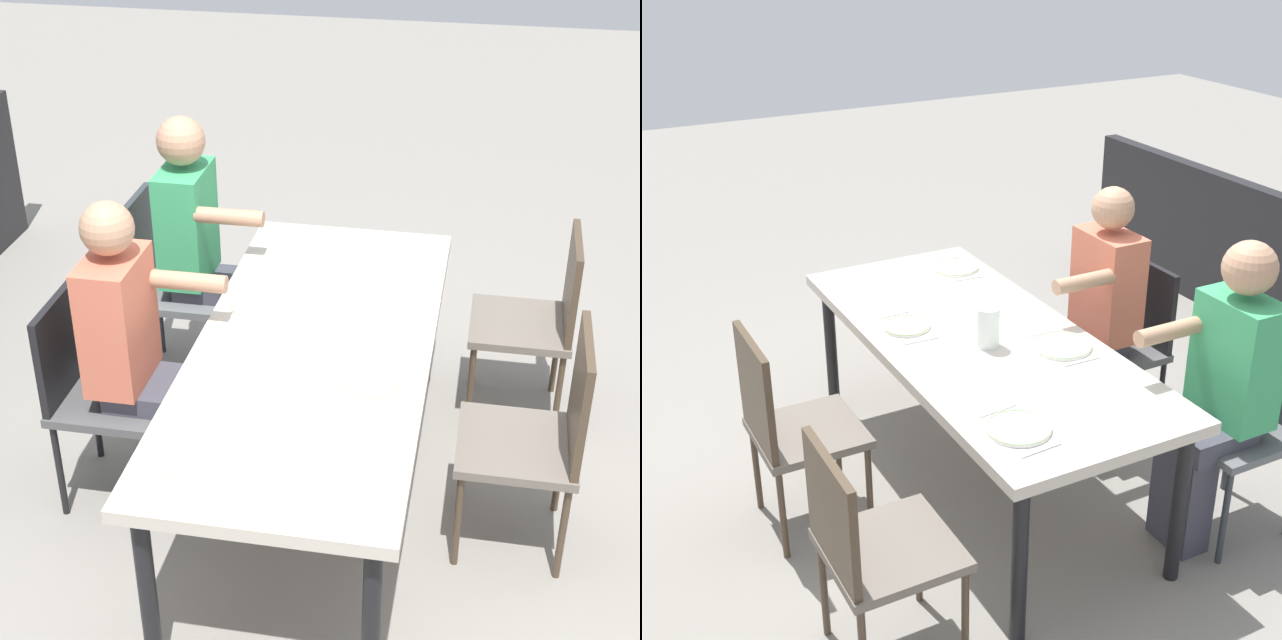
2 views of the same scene
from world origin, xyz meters
TOP-DOWN VIEW (x-y plane):
  - ground_plane at (0.00, 0.00)m, footprint 16.00×16.00m
  - dining_table at (0.00, 0.00)m, footprint 2.07×0.88m
  - chair_west_north at (-0.79, 0.86)m, footprint 0.44×0.44m
  - chair_west_south at (-0.79, -0.86)m, footprint 0.44×0.44m
  - chair_mid_north at (0.08, 0.87)m, footprint 0.44×0.44m
  - chair_mid_south at (0.08, -0.86)m, footprint 0.44×0.44m
  - diner_woman_green at (0.08, -0.67)m, footprint 0.34×0.49m
  - diner_man_white at (-0.78, -0.67)m, footprint 0.35×0.50m
  - plate_0 at (-0.73, 0.24)m, footprint 0.24×0.24m
  - fork_0 at (-0.88, 0.24)m, footprint 0.03×0.17m
  - spoon_0 at (-0.58, 0.24)m, footprint 0.03×0.17m
  - plate_1 at (-0.25, -0.26)m, footprint 0.26×0.26m
  - fork_1 at (-0.40, -0.26)m, footprint 0.02×0.17m
  - spoon_1 at (-0.10, -0.26)m, footprint 0.03×0.17m
  - plate_2 at (0.23, 0.24)m, footprint 0.21×0.21m
  - fork_2 at (0.08, 0.24)m, footprint 0.02×0.17m
  - spoon_2 at (0.38, 0.24)m, footprint 0.03×0.17m
  - plate_3 at (0.75, -0.27)m, footprint 0.24×0.24m
  - fork_3 at (0.60, -0.27)m, footprint 0.03×0.17m
  - spoon_3 at (0.90, -0.27)m, footprint 0.02×0.17m
  - water_pitcher at (-0.09, 0.01)m, footprint 0.10×0.10m

SIDE VIEW (x-z plane):
  - ground_plane at x=0.00m, z-range 0.00..0.00m
  - chair_mid_south at x=0.08m, z-range 0.07..0.96m
  - chair_west_north at x=-0.79m, z-range 0.07..0.97m
  - chair_mid_north at x=0.08m, z-range 0.06..0.99m
  - chair_west_south at x=-0.79m, z-range 0.08..1.00m
  - dining_table at x=0.00m, z-range 0.31..1.06m
  - diner_woman_green at x=0.08m, z-range 0.04..1.34m
  - diner_man_white at x=-0.78m, z-range 0.05..1.37m
  - fork_0 at x=-0.88m, z-range 0.75..0.75m
  - spoon_0 at x=-0.58m, z-range 0.75..0.75m
  - fork_1 at x=-0.40m, z-range 0.75..0.75m
  - spoon_1 at x=-0.10m, z-range 0.75..0.75m
  - fork_2 at x=0.08m, z-range 0.75..0.75m
  - spoon_2 at x=0.38m, z-range 0.75..0.75m
  - fork_3 at x=0.60m, z-range 0.75..0.75m
  - spoon_3 at x=0.90m, z-range 0.75..0.75m
  - plate_1 at x=-0.25m, z-range 0.75..0.77m
  - plate_0 at x=-0.73m, z-range 0.75..0.77m
  - plate_3 at x=0.75m, z-range 0.75..0.77m
  - plate_2 at x=0.23m, z-range 0.75..0.77m
  - water_pitcher at x=-0.09m, z-range 0.74..0.92m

